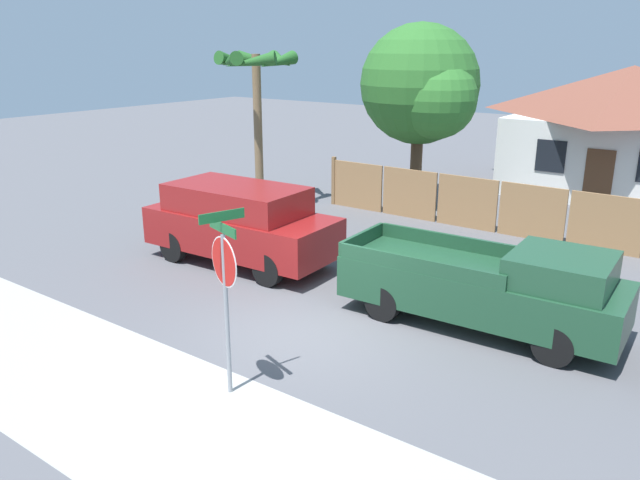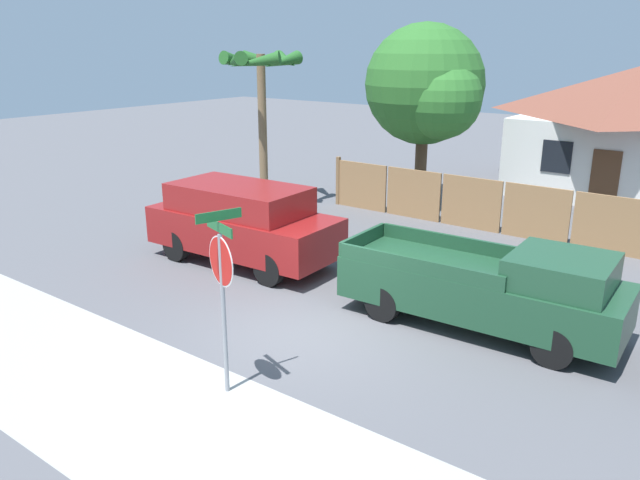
{
  "view_description": "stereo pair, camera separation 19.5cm",
  "coord_description": "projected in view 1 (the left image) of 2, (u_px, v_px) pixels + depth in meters",
  "views": [
    {
      "loc": [
        6.63,
        -8.71,
        5.32
      ],
      "look_at": [
        -0.31,
        0.8,
        1.6
      ],
      "focal_mm": 35.0,
      "sensor_mm": 36.0,
      "label": 1
    },
    {
      "loc": [
        6.79,
        -8.59,
        5.32
      ],
      "look_at": [
        -0.31,
        0.8,
        1.6
      ],
      "focal_mm": 35.0,
      "sensor_mm": 36.0,
      "label": 2
    }
  ],
  "objects": [
    {
      "name": "stop_sign",
      "position": [
        225.0,
        274.0,
        9.37
      ],
      "size": [
        0.78,
        0.71,
        2.99
      ],
      "rotation": [
        0.0,
        0.0,
        -0.32
      ],
      "color": "gray",
      "rests_on": "ground"
    },
    {
      "name": "red_suv",
      "position": [
        240.0,
        222.0,
        15.55
      ],
      "size": [
        5.0,
        2.23,
        1.98
      ],
      "rotation": [
        0.0,
        0.0,
        0.04
      ],
      "color": "maroon",
      "rests_on": "ground"
    },
    {
      "name": "wooden_fence",
      "position": [
        532.0,
        212.0,
        17.56
      ],
      "size": [
        13.75,
        0.12,
        1.65
      ],
      "color": "#997047",
      "rests_on": "ground"
    },
    {
      "name": "orange_pickup",
      "position": [
        489.0,
        286.0,
        11.97
      ],
      "size": [
        5.43,
        2.08,
        1.74
      ],
      "rotation": [
        0.0,
        0.0,
        0.04
      ],
      "color": "#1E472D",
      "rests_on": "ground"
    },
    {
      "name": "oak_tree",
      "position": [
        423.0,
        88.0,
        20.2
      ],
      "size": [
        4.09,
        3.9,
        6.0
      ],
      "color": "brown",
      "rests_on": "ground"
    },
    {
      "name": "palm_tree",
      "position": [
        256.0,
        74.0,
        20.1
      ],
      "size": [
        2.53,
        2.73,
        5.11
      ],
      "color": "brown",
      "rests_on": "ground"
    },
    {
      "name": "sidewalk_strip",
      "position": [
        163.0,
        418.0,
        9.27
      ],
      "size": [
        36.0,
        3.2,
        0.01
      ],
      "color": "#A3A39E",
      "rests_on": "ground"
    },
    {
      "name": "ground_plane",
      "position": [
        309.0,
        332.0,
        12.04
      ],
      "size": [
        80.0,
        80.0,
        0.0
      ],
      "primitive_type": "plane",
      "color": "#56565B"
    },
    {
      "name": "house",
      "position": [
        626.0,
        127.0,
        23.0
      ],
      "size": [
        7.78,
        7.46,
        4.57
      ],
      "color": "white",
      "rests_on": "ground"
    }
  ]
}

